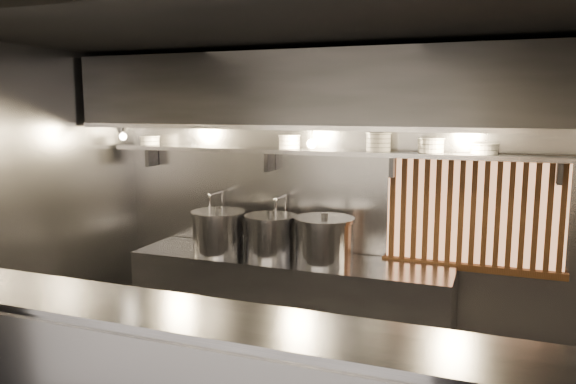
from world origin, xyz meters
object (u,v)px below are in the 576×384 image
Objects in this scene: stock_pot_mid at (219,231)px; stock_pot_right at (324,240)px; heat_lamp at (122,130)px; stock_pot_left at (271,235)px; pendant_bulb at (312,144)px.

stock_pot_right reaches higher than stock_pot_mid.
stock_pot_left is at bearing 11.43° from heat_lamp.
pendant_bulb is at bearing 11.00° from heat_lamp.
heat_lamp is 1.34m from stock_pot_mid.
stock_pot_right is (1.05, 0.03, 0.00)m from stock_pot_mid.
stock_pot_left is 1.15× the size of stock_pot_mid.
heat_lamp is at bearing -169.00° from pendant_bulb.
stock_pot_mid is (0.90, 0.23, -0.96)m from heat_lamp.
pendant_bulb is 0.33× the size of stock_pot_mid.
pendant_bulb is at bearing 7.34° from stock_pot_mid.
stock_pot_mid reaches higher than stock_pot_left.
heat_lamp is 0.56× the size of stock_pot_right.
stock_pot_mid is 0.91× the size of stock_pot_right.
stock_pot_right is at bearing -2.42° from stock_pot_left.
stock_pot_right is at bearing 7.73° from heat_lamp.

